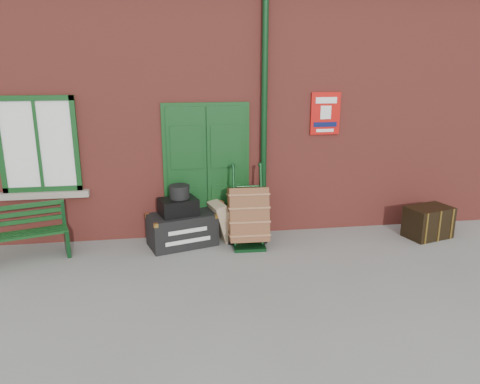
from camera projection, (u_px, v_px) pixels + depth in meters
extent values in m
plane|color=gray|center=(237.00, 271.00, 6.71)|extent=(80.00, 80.00, 0.00)
cube|color=brown|center=(213.00, 106.00, 9.49)|extent=(10.00, 4.00, 4.00)
cube|color=#103C16|center=(207.00, 173.00, 7.75)|extent=(1.42, 0.12, 2.32)
cube|color=white|center=(38.00, 145.00, 7.22)|extent=(1.20, 0.08, 1.50)
cylinder|color=black|center=(264.00, 118.00, 7.60)|extent=(0.10, 0.10, 4.00)
cube|color=red|center=(325.00, 114.00, 7.78)|extent=(0.50, 0.03, 0.70)
cube|color=#103C16|center=(18.00, 235.00, 6.92)|extent=(1.43, 0.75, 0.04)
cube|color=#103C16|center=(16.00, 215.00, 7.03)|extent=(1.33, 0.43, 0.37)
cube|color=black|center=(67.00, 241.00, 7.25)|extent=(0.17, 0.41, 0.41)
cube|color=black|center=(182.00, 230.00, 7.57)|extent=(1.17, 0.86, 0.53)
cube|color=black|center=(178.00, 207.00, 7.46)|extent=(0.67, 0.57, 0.26)
cylinder|color=black|center=(180.00, 192.00, 7.42)|extent=(0.39, 0.39, 0.21)
cube|color=tan|center=(221.00, 221.00, 7.76)|extent=(0.46, 0.53, 0.67)
cube|color=tan|center=(233.00, 225.00, 7.71)|extent=(0.37, 0.47, 0.57)
cube|color=black|center=(249.00, 247.00, 7.50)|extent=(0.51, 0.38, 0.05)
cylinder|color=black|center=(234.00, 206.00, 7.47)|extent=(0.05, 0.36, 1.28)
cylinder|color=black|center=(262.00, 206.00, 7.52)|extent=(0.05, 0.36, 1.28)
cylinder|color=black|center=(230.00, 237.00, 7.63)|extent=(0.06, 0.24, 0.24)
cylinder|color=black|center=(265.00, 236.00, 7.69)|extent=(0.06, 0.24, 0.24)
cube|color=brown|center=(248.00, 214.00, 7.51)|extent=(0.65, 0.70, 0.95)
cube|color=black|center=(428.00, 222.00, 7.92)|extent=(0.84, 0.66, 0.53)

